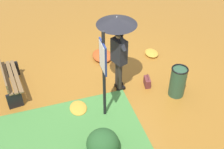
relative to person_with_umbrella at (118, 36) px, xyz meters
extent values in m
plane|color=#9E6623|center=(0.09, -0.11, -1.55)|extent=(18.00, 18.00, 0.00)
cylinder|color=#2D2823|center=(-0.17, -0.01, -1.12)|extent=(0.12, 0.12, 0.86)
cylinder|color=#2D2823|center=(0.01, -0.01, -1.12)|extent=(0.12, 0.12, 0.86)
cube|color=black|center=(-0.17, -0.05, -1.51)|extent=(0.18, 0.24, 0.08)
cube|color=black|center=(0.01, -0.05, -1.51)|extent=(0.18, 0.24, 0.08)
cube|color=#232328|center=(-0.08, -0.01, -0.37)|extent=(0.44, 0.36, 0.64)
sphere|color=#8C664C|center=(-0.08, -0.01, 0.09)|extent=(0.20, 0.20, 0.20)
ellipsoid|color=black|center=(-0.08, -0.01, 0.12)|extent=(0.20, 0.20, 0.15)
cylinder|color=#232328|center=(-0.29, -0.04, -0.16)|extent=(0.18, 0.13, 0.18)
cylinder|color=#232328|center=(-0.25, -0.05, -0.07)|extent=(0.24, 0.11, 0.33)
cube|color=black|center=(-0.17, -0.03, 0.07)|extent=(0.07, 0.04, 0.14)
cylinder|color=#232328|center=(0.08, -0.01, -0.13)|extent=(0.11, 0.10, 0.09)
cylinder|color=#232328|center=(0.07, 0.00, -0.04)|extent=(0.10, 0.09, 0.23)
cylinder|color=#A5A5AD|center=(0.06, 0.01, 0.27)|extent=(0.02, 0.02, 0.41)
cone|color=black|center=(0.06, 0.01, 0.37)|extent=(0.96, 0.96, 0.16)
sphere|color=#A5A5AD|center=(0.06, 0.01, 0.48)|extent=(0.02, 0.02, 0.02)
cylinder|color=black|center=(-0.90, 0.61, -0.40)|extent=(0.07, 0.07, 2.30)
cube|color=navy|center=(-0.90, 0.63, 0.15)|extent=(0.44, 0.04, 0.70)
cube|color=silver|center=(-0.90, 0.64, 0.15)|extent=(0.38, 0.01, 0.64)
cube|color=brown|center=(-0.21, -0.77, -1.43)|extent=(0.32, 0.20, 0.24)
torus|color=brown|center=(-0.21, -0.77, -1.27)|extent=(0.18, 0.05, 0.18)
cube|color=black|center=(0.03, 2.60, -1.33)|extent=(0.10, 0.36, 0.44)
cube|color=black|center=(1.31, 2.60, -1.33)|extent=(0.10, 0.36, 0.44)
cube|color=brown|center=(0.67, 2.48, -1.09)|extent=(1.40, 0.26, 0.04)
cube|color=brown|center=(0.67, 2.60, -1.09)|extent=(1.40, 0.26, 0.04)
cube|color=brown|center=(0.67, 2.72, -1.09)|extent=(1.40, 0.26, 0.04)
cube|color=brown|center=(0.67, 2.77, -0.99)|extent=(1.39, 0.20, 0.10)
cube|color=brown|center=(0.67, 2.77, -0.85)|extent=(1.39, 0.20, 0.10)
cylinder|color=#2D5138|center=(-0.76, -1.35, -1.15)|extent=(0.40, 0.40, 0.80)
torus|color=black|center=(-0.76, -1.35, -0.74)|extent=(0.42, 0.42, 0.04)
ellipsoid|color=#285628|center=(-1.93, 0.96, -1.25)|extent=(0.68, 0.68, 0.61)
ellipsoid|color=#1E421E|center=(-1.73, 0.86, -1.35)|extent=(0.41, 0.41, 0.41)
ellipsoid|color=gold|center=(1.07, -1.48, -1.50)|extent=(0.49, 0.39, 0.11)
ellipsoid|color=#B74C1E|center=(1.38, 0.00, -1.47)|extent=(0.72, 0.58, 0.16)
ellipsoid|color=gold|center=(-0.54, 1.18, -1.49)|extent=(0.52, 0.42, 0.11)
camera|label=1|loc=(-5.56, 1.94, 3.60)|focal=46.87mm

